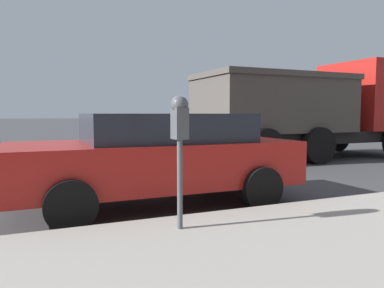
% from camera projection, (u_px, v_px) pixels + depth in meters
% --- Properties ---
extents(ground_plane, '(220.00, 220.00, 0.00)m').
position_uv_depth(ground_plane, '(159.00, 191.00, 6.87)').
color(ground_plane, '#424244').
extents(parking_meter, '(0.21, 0.19, 1.46)m').
position_uv_depth(parking_meter, '(180.00, 128.00, 4.03)').
color(parking_meter, '#4C5156').
rests_on(parking_meter, sidewalk).
extents(car_red, '(2.02, 4.36, 1.42)m').
position_uv_depth(car_red, '(158.00, 156.00, 5.82)').
color(car_red, '#B21E19').
rests_on(car_red, ground_plane).
extents(dump_truck, '(2.92, 7.28, 3.12)m').
position_uv_depth(dump_truck, '(311.00, 108.00, 11.94)').
color(dump_truck, black).
rests_on(dump_truck, ground_plane).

